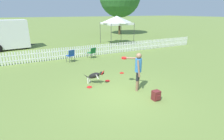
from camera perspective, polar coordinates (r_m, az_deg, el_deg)
ground_plane at (r=7.51m, az=2.87°, el=-7.75°), size 240.00×240.00×0.00m
handler_person at (r=7.58m, az=8.28°, el=0.94°), size 0.63×1.09×1.68m
leaping_dog at (r=8.37m, az=-5.67°, el=-1.80°), size 0.87×0.90×0.72m
frisbee_near_handler at (r=8.16m, az=-7.39°, el=-5.56°), size 0.24×0.24×0.02m
frisbee_near_dog at (r=9.93m, az=3.20°, el=-0.97°), size 0.24×0.24×0.02m
frisbee_midfield at (r=8.81m, az=-1.47°, el=-3.56°), size 0.24×0.24×0.02m
backpack_on_grass at (r=7.15m, az=14.22°, el=-8.06°), size 0.29×0.29×0.39m
picket_fence at (r=13.51m, az=-11.96°, el=5.75°), size 24.03×0.04×0.85m
folding_chair_center at (r=12.31m, az=-13.32°, el=4.87°), size 0.59×0.60×0.87m
folding_chair_green_right at (r=13.13m, az=-6.52°, el=5.88°), size 0.65×0.66×0.80m
canopy_tent_main at (r=18.64m, az=1.55°, el=15.93°), size 2.65×2.65×2.92m
equipment_trailer at (r=18.78m, az=-32.27°, el=9.79°), size 5.08×2.55×2.63m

